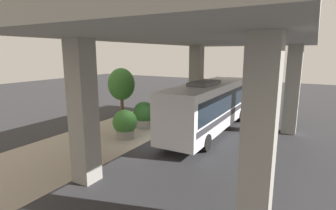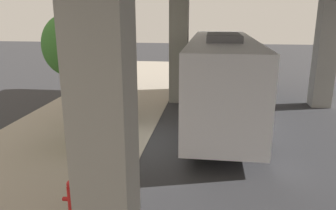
# 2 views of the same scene
# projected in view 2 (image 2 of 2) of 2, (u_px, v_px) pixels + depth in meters

# --- Properties ---
(ground_plane) EXTENTS (80.00, 80.00, 0.00)m
(ground_plane) POSITION_uv_depth(u_px,v_px,m) (148.00, 143.00, 11.60)
(ground_plane) COLOR #2D2D30
(ground_plane) RESTS_ON ground
(sidewalk_strip) EXTENTS (6.00, 40.00, 0.02)m
(sidewalk_strip) POSITION_uv_depth(u_px,v_px,m) (67.00, 138.00, 11.97)
(sidewalk_strip) COLOR gray
(sidewalk_strip) RESTS_ON ground
(bus) EXTENTS (2.66, 11.11, 3.66)m
(bus) POSITION_uv_depth(u_px,v_px,m) (221.00, 72.00, 14.04)
(bus) COLOR silver
(bus) RESTS_ON ground
(fire_hydrant) EXTENTS (0.43, 0.21, 1.04)m
(fire_hydrant) POSITION_uv_depth(u_px,v_px,m) (73.00, 201.00, 7.05)
(fire_hydrant) COLOR #B21919
(fire_hydrant) RESTS_ON ground
(planter_front) EXTENTS (1.59, 1.59, 1.94)m
(planter_front) POSITION_uv_depth(u_px,v_px,m) (110.00, 99.00, 13.59)
(planter_front) COLOR gray
(planter_front) RESTS_ON ground
(planter_middle) EXTENTS (1.59, 1.59, 1.88)m
(planter_middle) POSITION_uv_depth(u_px,v_px,m) (96.00, 120.00, 11.03)
(planter_middle) COLOR gray
(planter_middle) RESTS_ON ground
(street_tree_near) EXTENTS (1.89, 1.89, 4.41)m
(street_tree_near) POSITION_uv_depth(u_px,v_px,m) (68.00, 46.00, 12.13)
(street_tree_near) COLOR brown
(street_tree_near) RESTS_ON ground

